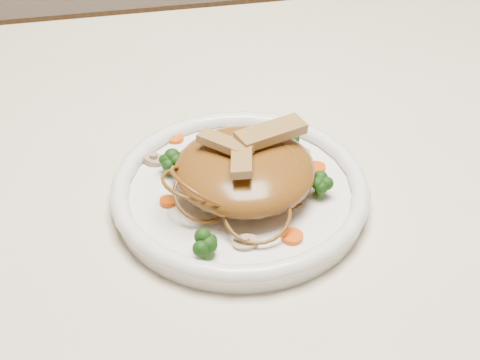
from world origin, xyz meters
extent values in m
cube|color=silver|center=(0.00, 0.00, 0.73)|extent=(1.20, 0.80, 0.04)
cylinder|color=white|center=(-0.06, -0.07, 0.76)|extent=(0.30, 0.30, 0.02)
ellipsoid|color=brown|center=(-0.06, -0.07, 0.79)|extent=(0.16, 0.16, 0.05)
cube|color=#A7874E|center=(-0.03, -0.06, 0.83)|extent=(0.08, 0.05, 0.01)
cube|color=#A7874E|center=(-0.08, -0.07, 0.82)|extent=(0.06, 0.06, 0.01)
cube|color=#A7874E|center=(-0.06, -0.09, 0.82)|extent=(0.03, 0.07, 0.01)
cylinder|color=#ED5808|center=(0.00, 0.00, 0.77)|extent=(0.02, 0.02, 0.00)
cylinder|color=#ED5808|center=(-0.14, -0.08, 0.77)|extent=(0.02, 0.02, 0.00)
cylinder|color=#ED5808|center=(0.03, -0.05, 0.77)|extent=(0.03, 0.03, 0.00)
cylinder|color=#ED5808|center=(-0.12, 0.03, 0.77)|extent=(0.02, 0.02, 0.00)
cylinder|color=#ED5808|center=(-0.03, -0.15, 0.77)|extent=(0.03, 0.03, 0.00)
cylinder|color=tan|center=(-0.07, -0.15, 0.77)|extent=(0.03, 0.03, 0.01)
cylinder|color=tan|center=(0.02, -0.03, 0.77)|extent=(0.04, 0.04, 0.01)
cylinder|color=tan|center=(-0.15, -0.01, 0.77)|extent=(0.04, 0.04, 0.01)
cylinder|color=tan|center=(0.01, 0.02, 0.77)|extent=(0.02, 0.02, 0.01)
camera|label=1|loc=(-0.18, -0.64, 1.25)|focal=53.75mm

